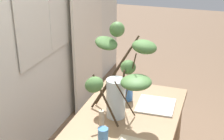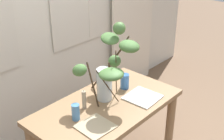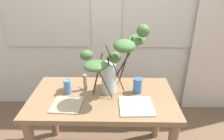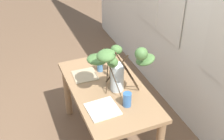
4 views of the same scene
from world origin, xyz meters
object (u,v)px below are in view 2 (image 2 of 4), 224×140
plate_square_right (143,97)px  plate_square_left (95,126)px  drinking_glass_blue_right (125,81)px  pillar_candle (84,100)px  vase_with_branches (109,66)px  drinking_glass_blue_left (76,112)px  dining_table (107,117)px

plate_square_right → plate_square_left: bearing=178.5°
drinking_glass_blue_right → plate_square_right: size_ratio=0.51×
plate_square_left → pillar_candle: bearing=63.7°
vase_with_branches → plate_square_right: (0.19, -0.22, -0.30)m
plate_square_right → drinking_glass_blue_left: bearing=161.9°
vase_with_branches → pillar_candle: vase_with_branches is taller
plate_square_left → dining_table: bearing=27.2°
drinking_glass_blue_right → plate_square_left: drinking_glass_blue_right is taller
drinking_glass_blue_left → plate_square_right: (0.60, -0.20, -0.06)m
drinking_glass_blue_left → plate_square_left: bearing=-80.7°
drinking_glass_blue_right → pillar_candle: pillar_candle is taller
drinking_glass_blue_left → plate_square_left: size_ratio=0.55×
pillar_candle → drinking_glass_blue_left: bearing=-156.5°
drinking_glass_blue_right → pillar_candle: (-0.48, 0.03, 0.01)m
plate_square_right → vase_with_branches: bearing=131.6°
plate_square_right → pillar_candle: pillar_candle is taller
drinking_glass_blue_left → pillar_candle: 0.17m
dining_table → plate_square_left: size_ratio=5.23×
drinking_glass_blue_right → plate_square_left: (-0.60, -0.21, -0.07)m
plate_square_right → pillar_candle: size_ratio=1.59×
dining_table → drinking_glass_blue_left: (-0.32, 0.03, 0.20)m
drinking_glass_blue_right → plate_square_right: bearing=-97.2°
dining_table → plate_square_left: (-0.29, -0.15, 0.14)m
plate_square_right → pillar_candle: (-0.45, 0.26, 0.07)m
vase_with_branches → plate_square_left: (-0.38, -0.20, -0.30)m
drinking_glass_blue_right → plate_square_left: 0.64m
vase_with_branches → plate_square_left: bearing=-152.2°
drinking_glass_blue_right → plate_square_left: bearing=-160.5°
drinking_glass_blue_right → plate_square_right: (-0.03, -0.23, -0.06)m
dining_table → drinking_glass_blue_left: size_ratio=9.60×
dining_table → plate_square_right: bearing=-29.5°
drinking_glass_blue_right → dining_table: bearing=-168.1°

